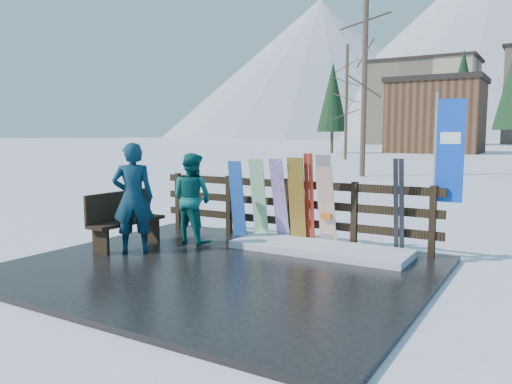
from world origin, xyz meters
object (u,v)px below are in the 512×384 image
Objects in this scene: snowboard_4 at (325,201)px; person_front at (133,198)px; snowboard_2 at (297,201)px; snowboard_5 at (326,207)px; snowboard_0 at (237,199)px; snowboard_3 at (280,200)px; rental_flag at (446,157)px; bench at (124,218)px; snowboard_1 at (259,199)px; person_back at (192,198)px.

person_front reaches higher than snowboard_4.
snowboard_2 is at bearing -176.63° from person_front.
snowboard_4 reaches higher than snowboard_2.
snowboard_5 is (0.57, -0.00, -0.07)m from snowboard_2.
snowboard_3 is at bearing 0.00° from snowboard_0.
rental_flag is at bearing 165.62° from person_front.
person_front is (-2.57, -1.99, 0.11)m from snowboard_4.
person_front reaches higher than snowboard_3.
snowboard_0 is 1.02× the size of snowboard_5.
snowboard_1 is at bearing 45.99° from bench.
bench is at bearing -68.18° from person_front.
rental_flag is at bearing 8.09° from snowboard_4.
snowboard_2 is 0.96× the size of snowboard_4.
snowboard_3 is at bearing 180.00° from snowboard_5.
snowboard_3 reaches higher than snowboard_5.
snowboard_0 is 0.92m from snowboard_3.
snowboard_4 is at bearing 176.57° from person_front.
rental_flag reaches higher than snowboard_0.
snowboard_3 is 2.60m from person_front.
person_back is at bearing -145.95° from snowboard_3.
person_back is at bearing -113.90° from snowboard_0.
snowboard_2 reaches higher than bench.
snowboard_3 reaches higher than bench.
snowboard_1 is at bearing 180.00° from snowboard_5.
snowboard_0 is at bearing -151.87° from person_front.
snowboard_2 reaches higher than snowboard_3.
snowboard_3 is (0.44, 0.00, 0.01)m from snowboard_1.
snowboard_3 is (-0.35, 0.00, -0.01)m from snowboard_2.
snowboard_3 is 0.96× the size of person_back.
snowboard_2 is at bearing -173.71° from rental_flag.
person_back is (-0.87, -0.89, 0.06)m from snowboard_1.
bench is 0.58× the size of rental_flag.
snowboard_2 is 0.35m from snowboard_3.
snowboard_5 is at bearing -171.84° from rental_flag.
snowboard_4 is 0.63× the size of rental_flag.
snowboard_5 is 2.10m from rental_flag.
person_front is at bearing -26.99° from bench.
snowboard_0 is 0.98m from person_back.
snowboard_3 is at bearing 39.37° from bench.
bench is at bearing -140.63° from snowboard_3.
snowboard_3 is at bearing 0.00° from snowboard_1.
snowboard_5 is at bearing -0.00° from snowboard_0.
snowboard_2 is 0.86× the size of person_front.
rental_flag is (3.24, 0.27, 0.85)m from snowboard_1.
person_front is at bearing -153.18° from rental_flag.
snowboard_5 is (1.36, -0.00, -0.05)m from snowboard_1.
bench is 0.82× the size of person_front.
snowboard_2 is (1.27, 0.00, 0.05)m from snowboard_0.
person_back reaches higher than snowboard_4.
snowboard_0 is at bearing -110.96° from person_back.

